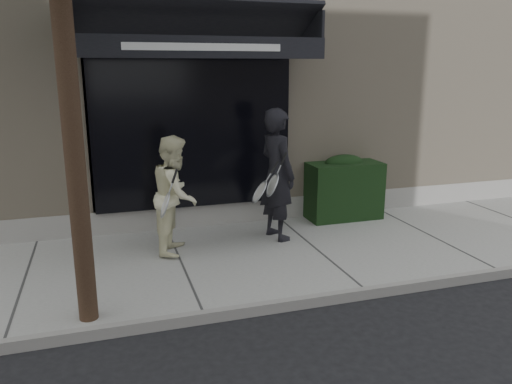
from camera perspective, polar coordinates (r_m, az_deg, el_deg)
name	(u,v)px	position (r m, az deg, el deg)	size (l,w,h in m)	color
ground	(313,254)	(7.64, 6.57, -7.06)	(80.00, 80.00, 0.00)	black
sidewalk	(313,250)	(7.62, 6.58, -6.64)	(20.00, 3.00, 0.12)	gray
curb	(365,293)	(6.34, 12.34, -11.20)	(20.00, 0.10, 0.14)	gray
building_facade	(229,67)	(11.82, -3.11, 14.06)	(14.30, 8.04, 5.64)	#BBAA8F
hedge	(343,188)	(8.98, 9.90, 0.46)	(1.30, 0.70, 1.14)	black
pedestrian_front	(277,175)	(7.68, 2.44, 2.01)	(0.83, 0.95, 2.04)	black
pedestrian_back	(176,195)	(7.23, -9.17, -0.29)	(0.88, 0.99, 1.70)	beige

